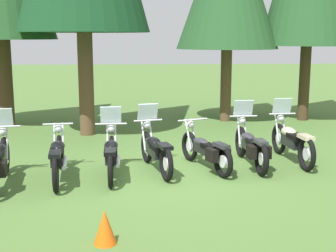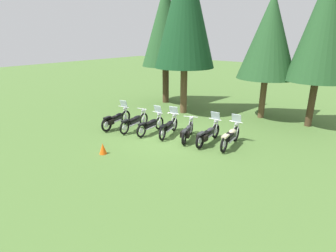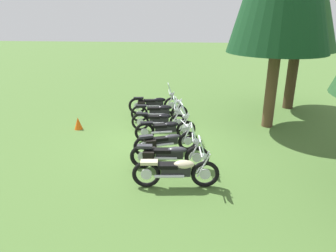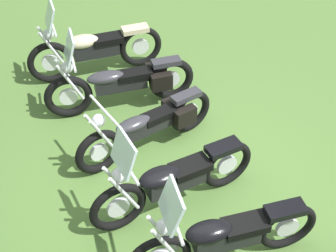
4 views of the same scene
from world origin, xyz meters
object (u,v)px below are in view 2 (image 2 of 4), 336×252
Objects in this scene: motorcycle_5 at (208,134)px; pine_tree_0 at (166,26)px; motorcycle_6 at (231,136)px; motorcycle_2 at (151,124)px; pine_tree_2 at (270,37)px; motorcycle_3 at (169,126)px; motorcycle_4 at (188,131)px; pine_tree_3 at (326,21)px; traffic_cone at (103,149)px; motorcycle_1 at (135,121)px; pine_tree_1 at (185,8)px; motorcycle_0 at (116,119)px.

pine_tree_0 reaches higher than motorcycle_5.
motorcycle_6 reaches higher than motorcycle_5.
pine_tree_2 is (3.47, 6.28, 4.28)m from motorcycle_2.
motorcycle_3 is at bearing -50.23° from pine_tree_0.
motorcycle_2 reaches higher than motorcycle_4.
motorcycle_2 is 4.11m from motorcycle_6.
motorcycle_4 is 1.03m from motorcycle_5.
motorcycle_6 is (1.00, 0.31, 0.03)m from motorcycle_5.
traffic_cone is (-6.05, -9.50, -5.25)m from pine_tree_3.
pine_tree_2 reaches higher than motorcycle_2.
pine_tree_0 is (-5.63, 5.39, 5.03)m from motorcycle_4.
motorcycle_6 reaches higher than motorcycle_2.
pine_tree_3 reaches higher than pine_tree_0.
motorcycle_3 is at bearing -72.33° from motorcycle_2.
pine_tree_3 is at bearing -55.34° from motorcycle_3.
motorcycle_3 is 4.48× the size of traffic_cone.
pine_tree_0 is at bearing 16.75° from motorcycle_1.
motorcycle_5 is 0.27× the size of pine_tree_3.
motorcycle_1 is 3.09m from motorcycle_4.
motorcycle_1 is 0.29× the size of pine_tree_0.
pine_tree_3 is at bearing 16.04° from pine_tree_1.
pine_tree_0 is at bearing 49.01° from motorcycle_5.
motorcycle_4 is 7.65m from pine_tree_1.
motorcycle_6 is at bearing -34.10° from pine_tree_1.
motorcycle_5 is 0.24× the size of pine_tree_1.
motorcycle_4 is 0.24× the size of pine_tree_3.
motorcycle_6 is at bearing -93.54° from motorcycle_3.
motorcycle_0 is 1.03× the size of motorcycle_6.
pine_tree_0 is 1.16× the size of pine_tree_2.
motorcycle_5 reaches higher than motorcycle_4.
pine_tree_1 reaches higher than pine_tree_2.
motorcycle_3 is 0.25× the size of pine_tree_3.
motorcycle_2 is 0.95× the size of motorcycle_6.
traffic_cone is (-0.81, -3.55, -0.23)m from motorcycle_3.
motorcycle_1 is at bearing 110.31° from traffic_cone.
traffic_cone is (2.19, -2.72, -0.25)m from motorcycle_0.
motorcycle_0 is at bearing 91.55° from motorcycle_3.
motorcycle_6 is (6.10, 1.41, 0.00)m from motorcycle_0.
pine_tree_0 reaches higher than motorcycle_3.
pine_tree_3 is (7.20, 6.41, 5.03)m from motorcycle_1.
motorcycle_4 is (1.09, 0.06, -0.05)m from motorcycle_3.
pine_tree_2 is (4.52, 6.41, 4.28)m from motorcycle_1.
pine_tree_2 reaches higher than motorcycle_4.
motorcycle_2 is 0.25× the size of pine_tree_3.
motorcycle_0 is 8.16m from pine_tree_0.
motorcycle_6 is (3.10, 0.57, 0.02)m from motorcycle_3.
pine_tree_1 reaches higher than motorcycle_4.
motorcycle_5 reaches higher than motorcycle_2.
motorcycle_2 is 2.03m from motorcycle_4.
motorcycle_4 is at bearing -104.08° from pine_tree_2.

